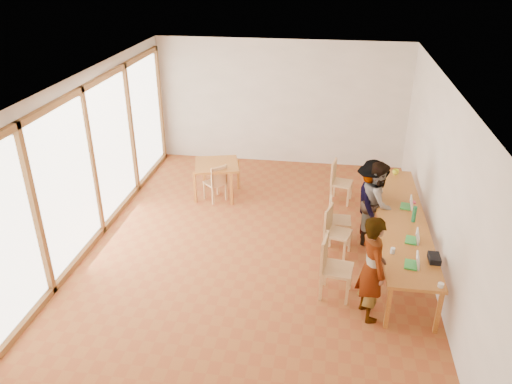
{
  "coord_description": "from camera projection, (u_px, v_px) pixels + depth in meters",
  "views": [
    {
      "loc": [
        1.17,
        -7.62,
        4.9
      ],
      "look_at": [
        0.01,
        -0.05,
        1.1
      ],
      "focal_mm": 35.0,
      "sensor_mm": 36.0,
      "label": 1
    }
  ],
  "objects": [
    {
      "name": "ground",
      "position": [
        256.0,
        245.0,
        9.09
      ],
      "size": [
        8.0,
        8.0,
        0.0
      ],
      "primitive_type": "plane",
      "color": "#9C5325",
      "rests_on": "ground"
    },
    {
      "name": "wall_back",
      "position": [
        281.0,
        103.0,
        11.96
      ],
      "size": [
        6.0,
        0.1,
        3.0
      ],
      "primitive_type": "cube",
      "color": "silver",
      "rests_on": "ground"
    },
    {
      "name": "wall_front",
      "position": [
        194.0,
        332.0,
        4.88
      ],
      "size": [
        6.0,
        0.1,
        3.0
      ],
      "primitive_type": "cube",
      "color": "silver",
      "rests_on": "ground"
    },
    {
      "name": "wall_right",
      "position": [
        440.0,
        181.0,
        8.02
      ],
      "size": [
        0.1,
        8.0,
        3.0
      ],
      "primitive_type": "cube",
      "color": "silver",
      "rests_on": "ground"
    },
    {
      "name": "window_wall",
      "position": [
        91.0,
        159.0,
        8.82
      ],
      "size": [
        0.1,
        8.0,
        3.0
      ],
      "primitive_type": "cube",
      "color": "white",
      "rests_on": "ground"
    },
    {
      "name": "ceiling",
      "position": [
        256.0,
        80.0,
        7.74
      ],
      "size": [
        6.0,
        8.0,
        0.04
      ],
      "primitive_type": "cube",
      "color": "white",
      "rests_on": "wall_back"
    },
    {
      "name": "communal_table",
      "position": [
        401.0,
        220.0,
        8.49
      ],
      "size": [
        0.8,
        4.0,
        0.75
      ],
      "color": "#C17A2B",
      "rests_on": "ground"
    },
    {
      "name": "side_table",
      "position": [
        217.0,
        167.0,
        10.6
      ],
      "size": [
        0.9,
        0.9,
        0.75
      ],
      "rotation": [
        0.0,
        0.0,
        0.25
      ],
      "color": "#C17A2B",
      "rests_on": "ground"
    },
    {
      "name": "chair_near",
      "position": [
        331.0,
        260.0,
        7.56
      ],
      "size": [
        0.52,
        0.52,
        0.53
      ],
      "rotation": [
        0.0,
        0.0,
        -0.14
      ],
      "color": "tan",
      "rests_on": "ground"
    },
    {
      "name": "chair_mid",
      "position": [
        333.0,
        226.0,
        8.61
      ],
      "size": [
        0.51,
        0.51,
        0.48
      ],
      "rotation": [
        0.0,
        0.0,
        -0.27
      ],
      "color": "tan",
      "rests_on": "ground"
    },
    {
      "name": "chair_far",
      "position": [
        335.0,
        214.0,
        9.0
      ],
      "size": [
        0.41,
        0.41,
        0.47
      ],
      "rotation": [
        0.0,
        0.0,
        0.01
      ],
      "color": "tan",
      "rests_on": "ground"
    },
    {
      "name": "chair_empty",
      "position": [
        338.0,
        177.0,
        10.42
      ],
      "size": [
        0.49,
        0.49,
        0.48
      ],
      "rotation": [
        0.0,
        0.0,
        -0.19
      ],
      "color": "tan",
      "rests_on": "ground"
    },
    {
      "name": "chair_spare",
      "position": [
        217.0,
        179.0,
        10.42
      ],
      "size": [
        0.55,
        0.55,
        0.44
      ],
      "rotation": [
        0.0,
        0.0,
        2.36
      ],
      "color": "tan",
      "rests_on": "ground"
    },
    {
      "name": "person_near",
      "position": [
        372.0,
        268.0,
        7.01
      ],
      "size": [
        0.57,
        0.69,
        1.64
      ],
      "primitive_type": "imported",
      "rotation": [
        0.0,
        0.0,
        1.9
      ],
      "color": "gray",
      "rests_on": "ground"
    },
    {
      "name": "person_mid",
      "position": [
        377.0,
        202.0,
        8.91
      ],
      "size": [
        0.72,
        0.85,
        1.55
      ],
      "primitive_type": "imported",
      "rotation": [
        0.0,
        0.0,
        1.39
      ],
      "color": "gray",
      "rests_on": "ground"
    },
    {
      "name": "person_far",
      "position": [
        370.0,
        200.0,
        9.03
      ],
      "size": [
        0.6,
        1.0,
        1.52
      ],
      "primitive_type": "imported",
      "rotation": [
        0.0,
        0.0,
        1.61
      ],
      "color": "gray",
      "rests_on": "ground"
    },
    {
      "name": "laptop_near",
      "position": [
        414.0,
        263.0,
        7.16
      ],
      "size": [
        0.25,
        0.28,
        0.21
      ],
      "rotation": [
        0.0,
        0.0,
        -0.17
      ],
      "color": "green",
      "rests_on": "communal_table"
    },
    {
      "name": "laptop_mid",
      "position": [
        414.0,
        238.0,
        7.76
      ],
      "size": [
        0.25,
        0.28,
        0.2
      ],
      "rotation": [
        0.0,
        0.0,
        -0.21
      ],
      "color": "green",
      "rests_on": "communal_table"
    },
    {
      "name": "laptop_far",
      "position": [
        409.0,
        204.0,
        8.77
      ],
      "size": [
        0.26,
        0.28,
        0.21
      ],
      "rotation": [
        0.0,
        0.0,
        -0.19
      ],
      "color": "green",
      "rests_on": "communal_table"
    },
    {
      "name": "yellow_mug",
      "position": [
        396.0,
        172.0,
        10.04
      ],
      "size": [
        0.17,
        0.17,
        0.1
      ],
      "primitive_type": "imported",
      "rotation": [
        0.0,
        0.0,
        -0.41
      ],
      "color": "yellow",
      "rests_on": "communal_table"
    },
    {
      "name": "green_bottle",
      "position": [
        414.0,
        214.0,
        8.28
      ],
      "size": [
        0.07,
        0.07,
        0.28
      ],
      "primitive_type": "cylinder",
      "color": "#1D7040",
      "rests_on": "communal_table"
    },
    {
      "name": "clear_glass",
      "position": [
        393.0,
        251.0,
        7.47
      ],
      "size": [
        0.07,
        0.07,
        0.09
      ],
      "primitive_type": "cylinder",
      "color": "silver",
      "rests_on": "communal_table"
    },
    {
      "name": "condiment_cup",
      "position": [
        441.0,
        285.0,
        6.73
      ],
      "size": [
        0.08,
        0.08,
        0.06
      ],
      "primitive_type": "cylinder",
      "color": "white",
      "rests_on": "communal_table"
    },
    {
      "name": "pink_phone",
      "position": [
        414.0,
        202.0,
        8.96
      ],
      "size": [
        0.05,
        0.1,
        0.01
      ],
      "primitive_type": "cube",
      "color": "#D3314C",
      "rests_on": "communal_table"
    },
    {
      "name": "black_pouch",
      "position": [
        434.0,
        258.0,
        7.29
      ],
      "size": [
        0.16,
        0.26,
        0.09
      ],
      "primitive_type": "cube",
      "color": "black",
      "rests_on": "communal_table"
    }
  ]
}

